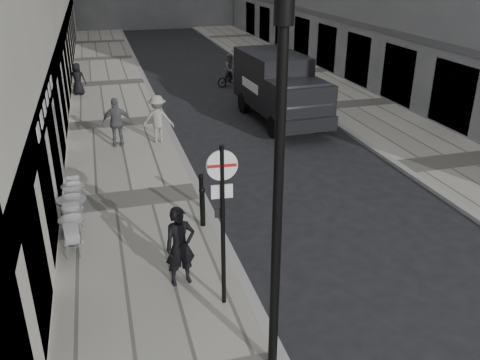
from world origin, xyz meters
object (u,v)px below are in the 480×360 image
object	(u,v)px
lamppost	(278,189)
cyclist	(231,74)
sign_post	(223,206)
walking_man	(180,246)
panel_van	(278,85)

from	to	relation	value
lamppost	cyclist	xyz separation A→B (m)	(4.63, 20.45, -2.80)
sign_post	lamppost	distance (m)	2.26
sign_post	walking_man	bearing A→B (deg)	131.90
sign_post	panel_van	distance (m)	13.07
sign_post	cyclist	world-z (taller)	sign_post
walking_man	panel_van	xyz separation A→B (m)	(6.10, 10.96, 0.57)
lamppost	panel_van	distance (m)	14.77
cyclist	panel_van	bearing A→B (deg)	-102.53
panel_van	walking_man	bearing A→B (deg)	-121.78
sign_post	cyclist	xyz separation A→B (m)	(5.03, 18.56, -1.63)
walking_man	sign_post	world-z (taller)	sign_post
walking_man	sign_post	size ratio (longest dim) A/B	0.52
lamppost	walking_man	bearing A→B (deg)	111.57
walking_man	sign_post	distance (m)	1.75
sign_post	cyclist	bearing A→B (deg)	79.09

